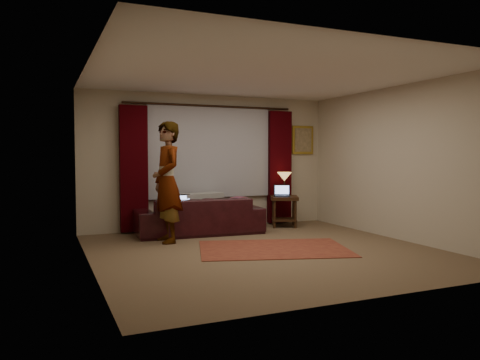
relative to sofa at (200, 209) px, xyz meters
name	(u,v)px	position (x,y,z in m)	size (l,w,h in m)	color
floor	(265,251)	(0.43, -1.84, -0.46)	(5.00, 5.00, 0.01)	brown
ceiling	(266,75)	(0.43, -1.84, 2.14)	(5.00, 5.00, 0.02)	silver
wall_back	(209,162)	(0.43, 0.66, 0.84)	(5.00, 0.02, 2.60)	#BBAE95
wall_front	(378,168)	(0.43, -4.34, 0.84)	(5.00, 0.02, 2.60)	#BBAE95
wall_left	(89,165)	(-2.07, -1.84, 0.84)	(0.02, 5.00, 2.60)	#BBAE95
wall_right	(398,163)	(2.93, -1.84, 0.84)	(0.02, 5.00, 2.60)	#BBAE95
sheer_curtain	(210,151)	(0.43, 0.60, 1.04)	(2.50, 0.05, 1.80)	#9E9EA6
drape_left	(134,169)	(-1.07, 0.55, 0.72)	(0.50, 0.14, 2.30)	black
drape_right	(279,167)	(1.93, 0.55, 0.72)	(0.50, 0.14, 2.30)	black
curtain_rod	(211,106)	(0.43, 0.55, 1.92)	(0.04, 0.04, 3.40)	black
picture_frame	(303,140)	(2.53, 0.63, 1.29)	(0.50, 0.04, 0.60)	gold
sofa	(200,209)	(0.00, 0.00, 0.00)	(2.27, 0.98, 0.92)	black
throw_blanket	(201,182)	(0.12, 0.26, 0.46)	(0.82, 0.33, 0.10)	gray
clothing_pile	(239,202)	(0.71, -0.14, 0.10)	(0.49, 0.38, 0.21)	brown
laptop_sofa	(185,203)	(-0.32, -0.14, 0.13)	(0.37, 0.40, 0.27)	black
area_rug	(274,249)	(0.61, -1.75, -0.45)	(2.23, 1.49, 0.01)	brown
end_table	(284,211)	(1.82, 0.14, -0.15)	(0.53, 0.53, 0.61)	black
tiffany_lamp	(284,184)	(1.89, 0.28, 0.39)	(0.30, 0.30, 0.47)	#A38E44
laptop_table	(282,191)	(1.75, 0.11, 0.27)	(0.32, 0.34, 0.23)	black
person	(167,182)	(-0.74, -0.56, 0.53)	(0.58, 0.58, 1.98)	gray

